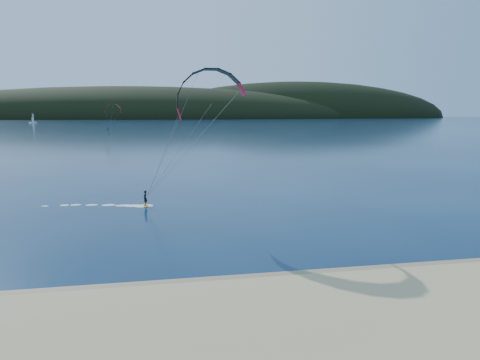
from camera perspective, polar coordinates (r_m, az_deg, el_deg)
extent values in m
plane|color=#071938|center=(18.81, -8.22, -20.78)|extent=(1800.00, 1800.00, 0.00)
cube|color=#886F4F|center=(22.80, -8.58, -14.99)|extent=(220.00, 2.50, 0.10)
ellipsoid|color=black|center=(738.01, -13.89, 8.46)|extent=(840.00, 280.00, 110.00)
ellipsoid|color=black|center=(818.79, 8.77, 8.70)|extent=(600.00, 240.00, 140.00)
cube|color=orange|center=(42.57, -13.24, -3.55)|extent=(0.57, 1.30, 0.07)
imported|color=black|center=(42.40, -13.28, -2.49)|extent=(0.44, 0.61, 1.55)
cylinder|color=gray|center=(39.04, -8.85, 3.82)|extent=(0.02, 0.02, 11.93)
cube|color=orange|center=(218.98, -18.13, 6.54)|extent=(0.66, 1.62, 0.09)
imported|color=black|center=(218.94, -18.14, 6.81)|extent=(0.83, 1.01, 1.94)
cylinder|color=gray|center=(216.79, -17.80, 8.03)|extent=(0.02, 0.02, 9.55)
cube|color=white|center=(433.05, -27.26, 7.23)|extent=(7.25, 3.99, 1.21)
cylinder|color=white|center=(432.98, -27.31, 7.86)|extent=(0.17, 0.17, 9.48)
cube|color=white|center=(434.12, -27.26, 7.87)|extent=(0.65, 2.17, 6.90)
cube|color=white|center=(431.67, -27.34, 7.63)|extent=(0.51, 1.68, 4.31)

